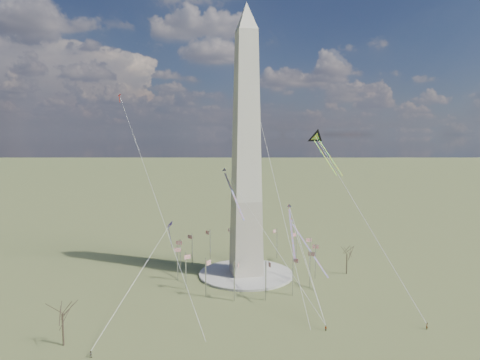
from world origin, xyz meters
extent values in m
plane|color=#4C5D2E|center=(0.00, 0.00, 0.00)|extent=(2000.00, 2000.00, 0.00)
cylinder|color=#ADAA9E|center=(0.00, 0.00, 0.40)|extent=(36.00, 36.00, 0.80)
pyramid|color=beige|center=(0.00, 0.00, 95.80)|extent=(9.90, 9.90, 10.00)
cylinder|color=silver|center=(26.00, 0.00, 6.50)|extent=(0.36, 0.36, 13.00)
cube|color=red|center=(26.00, 1.30, 11.80)|extent=(2.40, 0.08, 1.50)
cylinder|color=silver|center=(24.02, 9.95, 6.50)|extent=(0.36, 0.36, 13.00)
cube|color=red|center=(23.52, 11.15, 11.80)|extent=(2.25, 0.99, 1.50)
cylinder|color=silver|center=(18.38, 18.38, 6.50)|extent=(0.36, 0.36, 13.00)
cube|color=red|center=(17.47, 19.30, 11.80)|extent=(1.75, 1.75, 1.50)
cylinder|color=silver|center=(9.95, 24.02, 6.50)|extent=(0.36, 0.36, 13.00)
cube|color=red|center=(8.75, 24.52, 11.80)|extent=(0.99, 2.25, 1.50)
cylinder|color=silver|center=(0.00, 26.00, 6.50)|extent=(0.36, 0.36, 13.00)
cube|color=red|center=(-1.30, 26.00, 11.80)|extent=(0.08, 2.40, 1.50)
cylinder|color=silver|center=(-9.95, 24.02, 6.50)|extent=(0.36, 0.36, 13.00)
cube|color=red|center=(-11.15, 23.52, 11.80)|extent=(0.99, 2.25, 1.50)
cylinder|color=silver|center=(-18.38, 18.38, 6.50)|extent=(0.36, 0.36, 13.00)
cube|color=red|center=(-19.30, 17.47, 11.80)|extent=(1.75, 1.75, 1.50)
cylinder|color=silver|center=(-24.02, 9.95, 6.50)|extent=(0.36, 0.36, 13.00)
cube|color=red|center=(-24.52, 8.75, 11.80)|extent=(2.25, 0.99, 1.50)
cylinder|color=silver|center=(-26.00, 0.00, 6.50)|extent=(0.36, 0.36, 13.00)
cube|color=red|center=(-26.00, -1.30, 11.80)|extent=(2.40, 0.08, 1.50)
cylinder|color=silver|center=(-24.02, -9.95, 6.50)|extent=(0.36, 0.36, 13.00)
cube|color=red|center=(-23.52, -11.15, 11.80)|extent=(2.25, 0.99, 1.50)
cylinder|color=silver|center=(-18.38, -18.38, 6.50)|extent=(0.36, 0.36, 13.00)
cube|color=red|center=(-17.47, -19.30, 11.80)|extent=(1.75, 1.75, 1.50)
cylinder|color=silver|center=(-9.95, -24.02, 6.50)|extent=(0.36, 0.36, 13.00)
cube|color=red|center=(-8.75, -24.52, 11.80)|extent=(0.99, 2.25, 1.50)
cylinder|color=silver|center=(0.00, -26.00, 6.50)|extent=(0.36, 0.36, 13.00)
cube|color=red|center=(1.30, -26.00, 11.80)|extent=(0.08, 2.40, 1.50)
cylinder|color=silver|center=(9.95, -24.02, 6.50)|extent=(0.36, 0.36, 13.00)
cube|color=red|center=(11.15, -23.52, 11.80)|extent=(0.99, 2.25, 1.50)
cylinder|color=silver|center=(18.38, -18.38, 6.50)|extent=(0.36, 0.36, 13.00)
cube|color=red|center=(19.30, -17.47, 11.80)|extent=(1.75, 1.75, 1.50)
cylinder|color=silver|center=(24.02, -9.95, 6.50)|extent=(0.36, 0.36, 13.00)
cube|color=red|center=(24.52, -8.75, 11.80)|extent=(2.25, 0.99, 1.50)
cylinder|color=#473D2B|center=(38.01, -7.66, 3.90)|extent=(0.41, 0.41, 7.79)
cylinder|color=#473D2B|center=(-58.69, -42.61, 4.17)|extent=(0.45, 0.45, 8.35)
imported|color=gray|center=(37.28, -56.09, 0.96)|extent=(0.83, 0.72, 1.92)
imported|color=gray|center=(-51.30, -50.53, 0.81)|extent=(0.94, 0.83, 1.62)
imported|color=gray|center=(9.83, -50.51, 0.77)|extent=(0.98, 0.67, 1.55)
cube|color=#E3A40B|center=(31.61, -4.78, 44.91)|extent=(1.88, 17.67, 12.41)
cube|color=#E3A40B|center=(29.35, -4.97, 44.91)|extent=(1.88, 17.67, 12.41)
cube|color=navy|center=(-28.75, -2.91, 21.53)|extent=(2.03, 3.23, 2.60)
cube|color=#E34A23|center=(-28.75, -2.91, 17.24)|extent=(1.75, 3.05, 8.98)
cube|color=#E34A23|center=(9.17, -24.67, 21.62)|extent=(5.38, 18.88, 12.11)
cube|color=#E34A23|center=(-6.12, -6.12, 31.83)|extent=(2.68, 22.38, 14.04)
cube|color=#E34A23|center=(20.67, -12.18, 11.93)|extent=(5.42, 22.58, 14.38)
cube|color=red|center=(-46.47, 41.18, 70.50)|extent=(1.31, 1.37, 1.41)
cube|color=red|center=(-46.47, 41.18, 68.96)|extent=(0.35, 1.23, 3.23)
cube|color=white|center=(11.20, 41.42, 83.16)|extent=(1.30, 2.00, 1.59)
cube|color=white|center=(11.20, 41.42, 81.42)|extent=(0.91, 1.31, 3.65)
camera|label=1|loc=(-38.75, -153.98, 53.43)|focal=32.00mm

